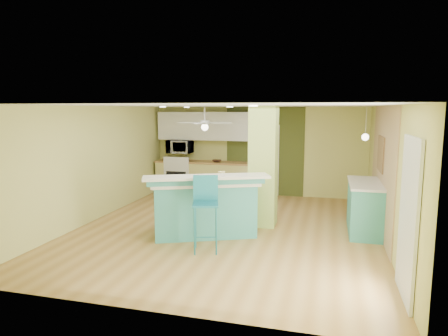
{
  "coord_description": "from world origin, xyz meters",
  "views": [
    {
      "loc": [
        1.97,
        -7.65,
        2.44
      ],
      "look_at": [
        -0.17,
        0.4,
        1.2
      ],
      "focal_mm": 32.0,
      "sensor_mm": 36.0,
      "label": 1
    }
  ],
  "objects_px": {
    "side_counter": "(365,207)",
    "canister": "(222,175)",
    "bar_stool": "(206,201)",
    "fruit_bowl": "(217,161)",
    "peninsula": "(204,206)"
  },
  "relations": [
    {
      "from": "bar_stool",
      "to": "canister",
      "type": "bearing_deg",
      "value": 74.13
    },
    {
      "from": "bar_stool",
      "to": "side_counter",
      "type": "relative_size",
      "value": 0.83
    },
    {
      "from": "peninsula",
      "to": "bar_stool",
      "type": "xyz_separation_m",
      "value": [
        0.29,
        -0.85,
        0.3
      ]
    },
    {
      "from": "fruit_bowl",
      "to": "canister",
      "type": "bearing_deg",
      "value": -72.53
    },
    {
      "from": "bar_stool",
      "to": "side_counter",
      "type": "height_order",
      "value": "bar_stool"
    },
    {
      "from": "fruit_bowl",
      "to": "peninsula",
      "type": "bearing_deg",
      "value": -77.93
    },
    {
      "from": "side_counter",
      "to": "canister",
      "type": "xyz_separation_m",
      "value": [
        -2.77,
        -0.71,
        0.64
      ]
    },
    {
      "from": "bar_stool",
      "to": "side_counter",
      "type": "bearing_deg",
      "value": 16.71
    },
    {
      "from": "fruit_bowl",
      "to": "canister",
      "type": "relative_size",
      "value": 1.77
    },
    {
      "from": "bar_stool",
      "to": "side_counter",
      "type": "distance_m",
      "value": 3.31
    },
    {
      "from": "bar_stool",
      "to": "canister",
      "type": "distance_m",
      "value": 1.12
    },
    {
      "from": "bar_stool",
      "to": "fruit_bowl",
      "type": "height_order",
      "value": "bar_stool"
    },
    {
      "from": "peninsula",
      "to": "canister",
      "type": "height_order",
      "value": "peninsula"
    },
    {
      "from": "fruit_bowl",
      "to": "canister",
      "type": "xyz_separation_m",
      "value": [
        1.04,
        -3.32,
        0.17
      ]
    },
    {
      "from": "peninsula",
      "to": "fruit_bowl",
      "type": "bearing_deg",
      "value": 78.34
    }
  ]
}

